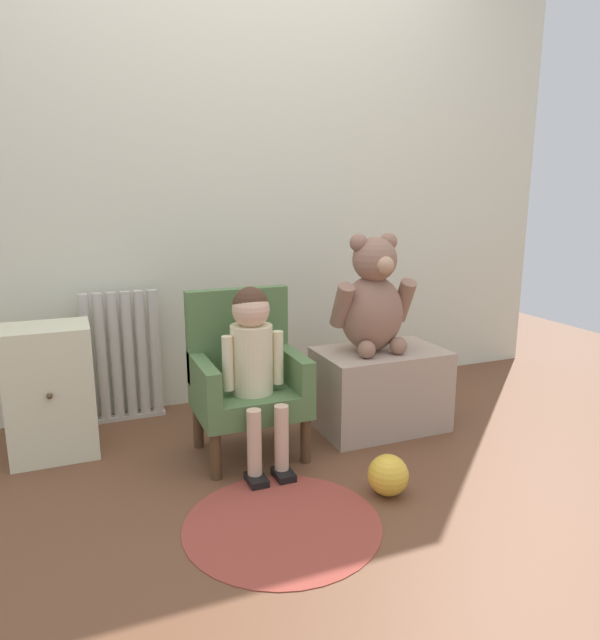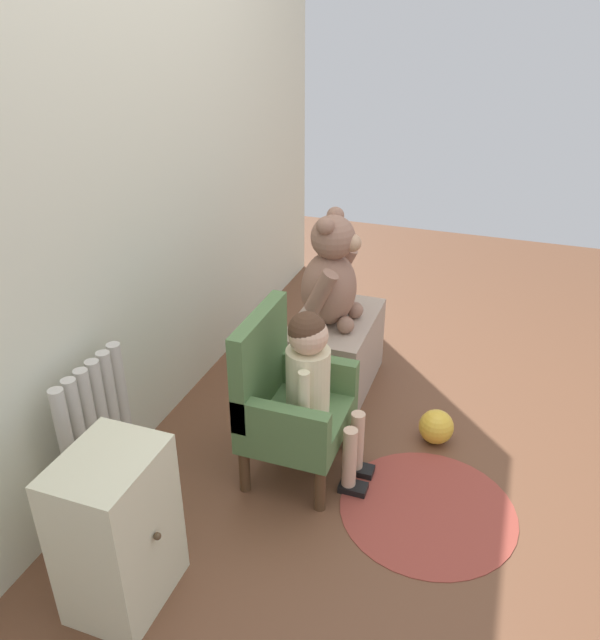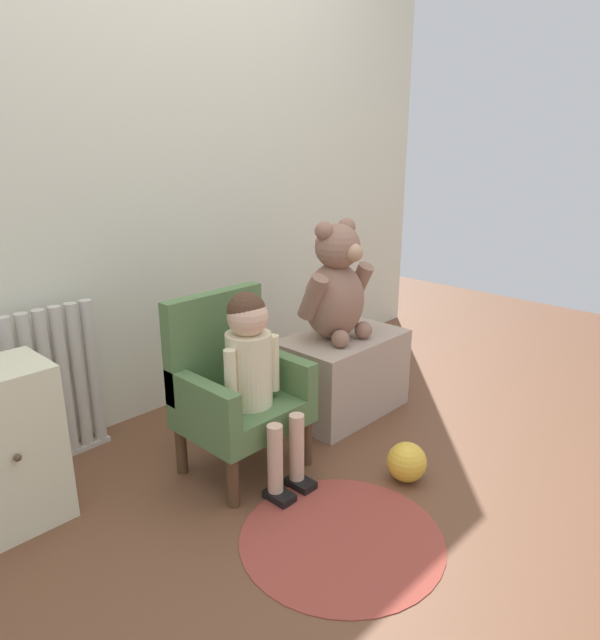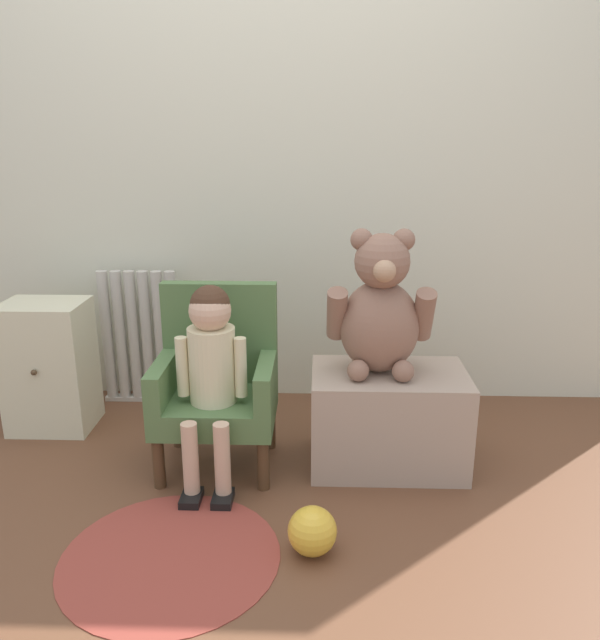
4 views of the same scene
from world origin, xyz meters
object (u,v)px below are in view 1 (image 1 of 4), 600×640
object	(u,v)px
radiator	(122,357)
small_dresser	(51,391)
toy_ball	(388,475)
child_armchair	(246,376)
low_bench	(380,389)
child_figure	(253,351)
floor_rug	(282,524)
large_teddy_bear	(373,300)

from	to	relation	value
radiator	small_dresser	bearing A→B (deg)	-137.95
toy_ball	child_armchair	bearing A→B (deg)	123.72
radiator	toy_ball	world-z (taller)	radiator
low_bench	toy_ball	bearing A→B (deg)	-116.94
child_armchair	toy_ball	size ratio (longest dim) A/B	4.55
child_armchair	low_bench	distance (m)	0.66
child_figure	low_bench	size ratio (longest dim) A/B	1.25
floor_rug	radiator	bearing A→B (deg)	108.80
small_dresser	radiator	bearing A→B (deg)	42.05
toy_ball	child_figure	bearing A→B (deg)	129.88
child_armchair	low_bench	xyz separation A→B (m)	(0.65, -0.00, -0.14)
small_dresser	child_figure	xyz separation A→B (m)	(0.76, -0.38, 0.19)
floor_rug	low_bench	bearing A→B (deg)	39.80
small_dresser	toy_ball	bearing A→B (deg)	-35.93
small_dresser	child_figure	size ratio (longest dim) A/B	0.77
large_teddy_bear	toy_ball	size ratio (longest dim) A/B	3.53
small_dresser	low_bench	xyz separation A→B (m)	(1.41, -0.27, -0.09)
radiator	child_figure	bearing A→B (deg)	-55.82
child_armchair	toy_ball	bearing A→B (deg)	-56.28
radiator	child_armchair	bearing A→B (deg)	-50.78
child_armchair	floor_rug	xyz separation A→B (m)	(-0.06, -0.59, -0.33)
small_dresser	child_figure	world-z (taller)	child_figure
radiator	child_armchair	distance (m)	0.71
child_armchair	small_dresser	bearing A→B (deg)	160.67
radiator	large_teddy_bear	size ratio (longest dim) A/B	1.18
radiator	child_figure	xyz separation A→B (m)	(0.45, -0.66, 0.16)
small_dresser	child_armchair	size ratio (longest dim) A/B	0.81
child_figure	low_bench	distance (m)	0.72
small_dresser	low_bench	bearing A→B (deg)	-10.79
low_bench	large_teddy_bear	size ratio (longest dim) A/B	1.09
large_teddy_bear	floor_rug	size ratio (longest dim) A/B	0.80
child_figure	large_teddy_bear	distance (m)	0.63
low_bench	floor_rug	xyz separation A→B (m)	(-0.71, -0.59, -0.18)
low_bench	floor_rug	size ratio (longest dim) A/B	0.87
large_teddy_bear	floor_rug	xyz separation A→B (m)	(-0.67, -0.60, -0.61)
floor_rug	toy_ball	size ratio (longest dim) A/B	4.42
radiator	floor_rug	world-z (taller)	radiator
child_figure	low_bench	xyz separation A→B (m)	(0.65, 0.11, -0.28)
child_armchair	large_teddy_bear	world-z (taller)	large_teddy_bear
small_dresser	toy_ball	xyz separation A→B (m)	(1.13, -0.82, -0.20)
child_armchair	floor_rug	world-z (taller)	child_armchair
radiator	child_armchair	world-z (taller)	child_armchair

